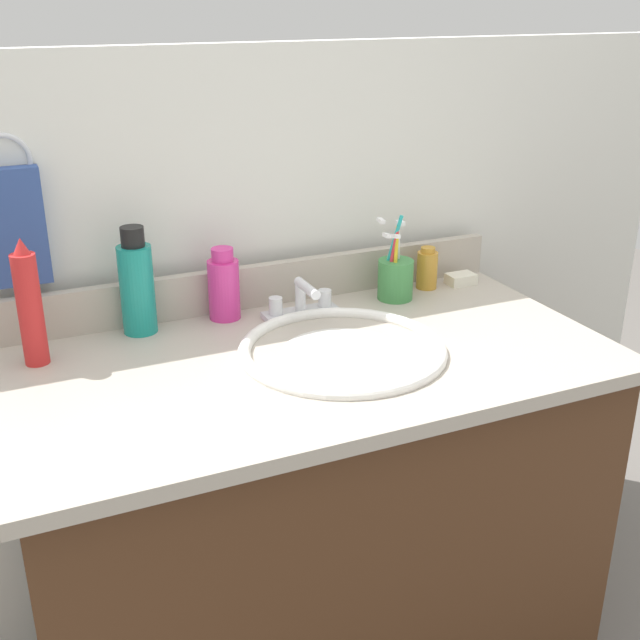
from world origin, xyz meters
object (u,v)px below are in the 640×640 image
(bottle_spray_red, at_px, (30,306))
(cup_green, at_px, (395,277))
(bottle_oil_amber, at_px, (427,269))
(soap_bar, at_px, (461,279))
(faucet, at_px, (302,304))
(hand_towel, at_px, (14,227))
(bottle_soap_pink, at_px, (224,286))
(bottle_mouthwash_teal, at_px, (137,285))

(bottle_spray_red, xyz_separation_m, cup_green, (0.75, 0.02, -0.06))
(bottle_oil_amber, height_order, soap_bar, bottle_oil_amber)
(faucet, relative_size, cup_green, 0.85)
(hand_towel, bearing_deg, bottle_oil_amber, -5.11)
(bottle_spray_red, bearing_deg, faucet, 1.02)
(hand_towel, relative_size, faucet, 1.38)
(bottle_soap_pink, height_order, cup_green, cup_green)
(bottle_mouthwash_teal, relative_size, soap_bar, 3.34)
(faucet, distance_m, soap_bar, 0.41)
(hand_towel, relative_size, bottle_oil_amber, 2.30)
(cup_green, distance_m, soap_bar, 0.19)
(faucet, distance_m, bottle_spray_red, 0.53)
(hand_towel, distance_m, cup_green, 0.78)
(bottle_oil_amber, bearing_deg, soap_bar, -6.91)
(bottle_oil_amber, height_order, bottle_soap_pink, bottle_soap_pink)
(faucet, bearing_deg, bottle_spray_red, -178.98)
(bottle_spray_red, height_order, soap_bar, bottle_spray_red)
(soap_bar, bearing_deg, bottle_soap_pink, 177.46)
(bottle_mouthwash_teal, bearing_deg, soap_bar, -1.88)
(bottle_soap_pink, bearing_deg, faucet, -21.90)
(faucet, relative_size, bottle_spray_red, 0.68)
(bottle_mouthwash_teal, xyz_separation_m, bottle_soap_pink, (0.17, 0.00, -0.03))
(cup_green, bearing_deg, soap_bar, 6.26)
(bottle_spray_red, xyz_separation_m, soap_bar, (0.93, 0.04, -0.10))
(faucet, distance_m, bottle_oil_amber, 0.33)
(bottle_mouthwash_teal, distance_m, cup_green, 0.55)
(bottle_soap_pink, xyz_separation_m, bottle_spray_red, (-0.38, -0.07, 0.04))
(bottle_soap_pink, height_order, bottle_spray_red, bottle_spray_red)
(bottle_mouthwash_teal, distance_m, bottle_soap_pink, 0.18)
(hand_towel, height_order, bottle_mouthwash_teal, hand_towel)
(hand_towel, xyz_separation_m, soap_bar, (0.93, -0.09, -0.21))
(hand_towel, xyz_separation_m, bottle_soap_pink, (0.38, -0.06, -0.15))
(bottle_oil_amber, bearing_deg, faucet, -172.23)
(faucet, xyz_separation_m, bottle_spray_red, (-0.52, -0.01, 0.08))
(bottle_mouthwash_teal, distance_m, bottle_oil_amber, 0.65)
(cup_green, bearing_deg, bottle_spray_red, -178.23)
(faucet, relative_size, soap_bar, 2.50)
(faucet, distance_m, bottle_mouthwash_teal, 0.33)
(faucet, xyz_separation_m, soap_bar, (0.41, 0.03, -0.02))
(bottle_oil_amber, bearing_deg, bottle_spray_red, -176.38)
(hand_towel, relative_size, soap_bar, 3.44)
(bottle_soap_pink, distance_m, soap_bar, 0.56)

